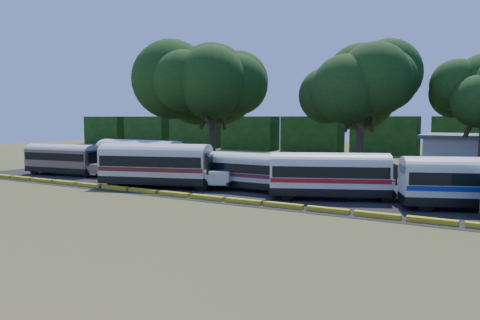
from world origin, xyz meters
The scene contains 12 objects.
ground centered at (0.00, 0.00, 0.00)m, with size 160.00×160.00×0.00m, color #324A18.
asphalt_strip centered at (1.00, 12.00, 0.01)m, with size 64.00×24.00×0.02m, color black.
curb centered at (0.00, 1.00, 0.15)m, with size 53.70×0.45×0.30m.
treeline_backdrop centered at (0.00, 48.00, 3.00)m, with size 130.00×4.00×6.00m.
bus_beige centered at (-22.04, 5.47, 1.80)m, with size 9.78×3.65×3.14m.
bus_red centered at (-14.48, 8.61, 2.08)m, with size 11.12×3.05×3.63m.
bus_cream_west centered at (-8.21, 3.69, 2.08)m, with size 11.52×5.99×3.69m.
bus_cream_east centered at (-0.89, 6.14, 1.70)m, with size 9.23×2.50×3.01m.
bus_white_red centered at (6.18, 5.53, 1.90)m, with size 10.37×6.30×3.36m.
bus_white_blue centered at (15.22, 6.28, 1.91)m, with size 10.49×6.14×3.38m.
tree_west centered at (-13.16, 19.26, 9.97)m, with size 12.06×12.06×14.42m.
tree_center centered at (3.49, 21.83, 9.67)m, with size 10.06×10.06×13.41m.
Camera 1 is at (17.08, -26.33, 5.87)m, focal length 35.00 mm.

